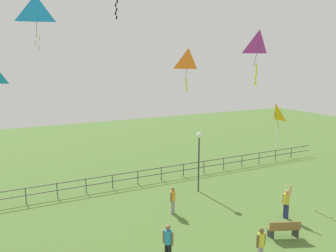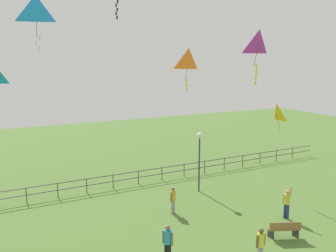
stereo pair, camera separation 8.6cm
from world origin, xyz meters
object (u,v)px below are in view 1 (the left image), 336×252
at_px(person_5, 168,241).
at_px(person_0, 261,243).
at_px(person_3, 286,202).
at_px(kite_1, 36,11).
at_px(park_bench, 284,229).
at_px(kite_0, 275,115).
at_px(kite_3, 188,61).
at_px(lamppost, 199,148).
at_px(person_4, 173,198).
at_px(kite_5, 259,45).

bearing_deg(person_5, person_0, -28.79).
height_order(person_0, person_5, person_5).
bearing_deg(person_3, kite_1, 161.37).
bearing_deg(park_bench, person_5, 173.43).
distance_m(person_3, person_5, 7.53).
xyz_separation_m(kite_0, kite_3, (-5.86, 0.46, 3.21)).
relative_size(lamppost, person_5, 2.34).
bearing_deg(kite_3, person_4, -171.26).
relative_size(lamppost, person_3, 2.07).
relative_size(person_0, person_5, 0.95).
relative_size(park_bench, kite_3, 0.71).
bearing_deg(kite_0, person_4, 177.42).
relative_size(lamppost, kite_1, 1.68).
xyz_separation_m(person_0, person_5, (-3.33, 1.83, 0.05)).
relative_size(person_3, kite_0, 0.66).
xyz_separation_m(kite_0, kite_1, (-13.22, 0.89, 5.29)).
bearing_deg(lamppost, person_4, -143.92).
relative_size(park_bench, person_0, 0.98).
bearing_deg(kite_3, park_bench, -63.96).
xyz_separation_m(lamppost, person_4, (-3.04, -2.22, -2.00)).
relative_size(kite_3, kite_5, 1.01).
bearing_deg(kite_5, person_0, -103.23).
xyz_separation_m(kite_1, kite_5, (7.51, -5.65, -1.49)).
bearing_deg(person_4, person_3, -32.86).
height_order(person_0, kite_1, kite_1).
bearing_deg(person_0, park_bench, 25.11).
xyz_separation_m(person_0, kite_0, (5.92, 5.65, 4.17)).
bearing_deg(person_3, kite_0, 59.28).
height_order(person_3, person_4, person_3).
xyz_separation_m(person_3, kite_3, (-4.09, 3.43, 7.34)).
relative_size(park_bench, person_4, 1.02).
distance_m(person_4, kite_1, 11.45).
bearing_deg(park_bench, person_3, 42.12).
xyz_separation_m(person_5, kite_5, (3.54, -0.94, 7.92)).
xyz_separation_m(person_0, person_3, (4.15, 2.68, 0.04)).
bearing_deg(lamppost, person_5, -130.63).
xyz_separation_m(person_3, kite_1, (-11.45, 3.86, 9.42)).
bearing_deg(kite_1, park_bench, -28.80).
relative_size(person_4, kite_0, 0.53).
bearing_deg(person_3, park_bench, -137.88).
distance_m(person_3, kite_1, 15.33).
bearing_deg(kite_5, person_3, 24.40).
bearing_deg(kite_1, lamppost, 9.87).
distance_m(park_bench, kite_1, 14.92).
bearing_deg(kite_3, kite_1, 176.67).
relative_size(person_5, kite_1, 0.72).
bearing_deg(lamppost, person_0, -104.50).
bearing_deg(person_4, lamppost, 36.08).
relative_size(person_3, person_5, 1.13).
xyz_separation_m(park_bench, person_0, (-2.48, -1.16, 0.44)).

